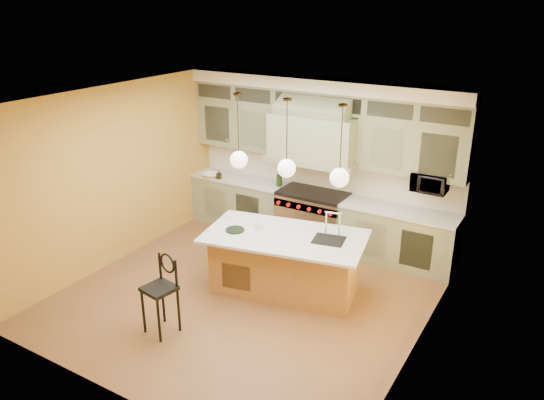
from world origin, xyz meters
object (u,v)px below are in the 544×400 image
Objects in this scene: counter_stool at (161,290)px; kitchen_island at (286,261)px; microwave at (430,182)px; range at (313,217)px.

kitchen_island is at bearing 73.74° from counter_stool.
kitchen_island is 2.57m from microwave.
counter_stool is 2.01× the size of microwave.
microwave is at bearing 65.82° from counter_stool.
kitchen_island is 4.65× the size of microwave.
microwave is (1.54, 1.80, 0.98)m from kitchen_island.
microwave is at bearing 3.12° from range.
kitchen_island is 2.32× the size of counter_stool.
counter_stool is at bearing -97.55° from range.
range is 0.48× the size of kitchen_island.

